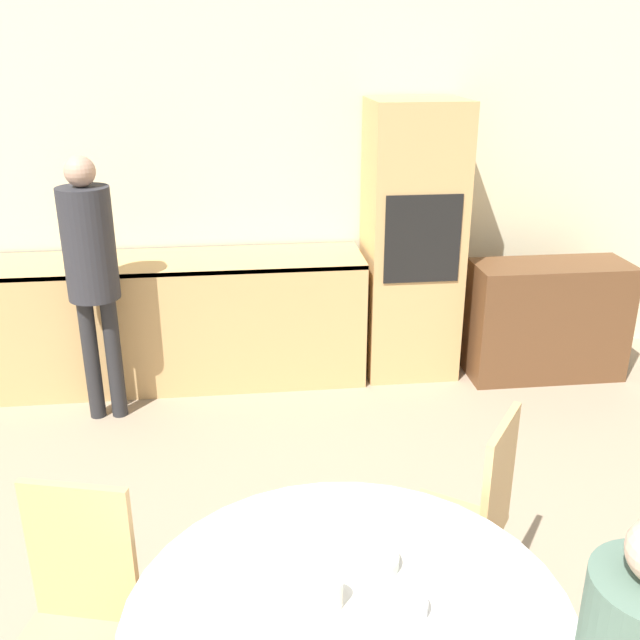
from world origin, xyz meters
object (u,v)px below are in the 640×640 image
(cup, at_px, (330,593))
(chair_far_left, at_px, (76,611))
(bowl_centre, at_px, (404,606))
(sideboard, at_px, (546,320))
(chair_far_right, at_px, (474,513))
(person_standing, at_px, (91,262))
(bowl_far, at_px, (372,561))
(oven_unit, at_px, (412,242))

(cup, bearing_deg, chair_far_left, 159.73)
(cup, height_order, bowl_centre, cup)
(sideboard, xyz_separation_m, chair_far_right, (-1.30, -2.28, 0.11))
(person_standing, height_order, cup, person_standing)
(person_standing, height_order, bowl_far, person_standing)
(person_standing, bearing_deg, oven_unit, 13.34)
(chair_far_right, bearing_deg, cup, -9.98)
(oven_unit, bearing_deg, chair_far_right, -97.45)
(chair_far_right, xyz_separation_m, person_standing, (-1.80, 2.00, 0.53))
(sideboard, relative_size, chair_far_left, 1.14)
(chair_far_left, bearing_deg, person_standing, 112.58)
(chair_far_left, bearing_deg, bowl_centre, -3.69)
(sideboard, relative_size, bowl_centre, 8.05)
(chair_far_right, bearing_deg, sideboard, -173.97)
(oven_unit, xyz_separation_m, chair_far_left, (-1.82, -2.86, -0.45))
(bowl_far, bearing_deg, cup, -135.15)
(chair_far_left, xyz_separation_m, person_standing, (-0.30, 2.35, 0.53))
(person_standing, relative_size, bowl_far, 9.68)
(oven_unit, relative_size, person_standing, 1.15)
(sideboard, bearing_deg, cup, -123.93)
(sideboard, bearing_deg, chair_far_left, -136.69)
(oven_unit, bearing_deg, cup, -107.60)
(sideboard, distance_m, chair_far_left, 3.84)
(oven_unit, distance_m, cup, 3.32)
(sideboard, distance_m, bowl_centre, 3.49)
(sideboard, bearing_deg, bowl_far, -123.20)
(oven_unit, xyz_separation_m, cup, (-1.00, -3.16, -0.18))
(person_standing, bearing_deg, bowl_centre, -63.75)
(sideboard, bearing_deg, bowl_centre, -120.53)
(chair_far_left, xyz_separation_m, chair_far_right, (1.49, 0.36, 0.00))
(sideboard, bearing_deg, person_standing, -174.82)
(oven_unit, height_order, bowl_far, oven_unit)
(chair_far_left, bearing_deg, cup, -5.02)
(oven_unit, distance_m, person_standing, 2.19)
(oven_unit, distance_m, chair_far_right, 2.56)
(chair_far_left, distance_m, cup, 0.91)
(oven_unit, relative_size, bowl_centre, 14.15)
(chair_far_right, relative_size, bowl_far, 5.56)
(cup, bearing_deg, oven_unit, 72.40)
(cup, relative_size, bowl_centre, 0.66)
(oven_unit, bearing_deg, bowl_centre, -103.81)
(chair_far_right, relative_size, bowl_centre, 7.05)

